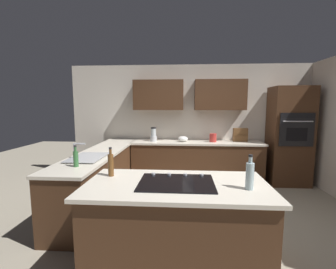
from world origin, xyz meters
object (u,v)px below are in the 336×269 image
Objects in this scene: spice_rack at (240,135)px; mixing_bowl at (183,139)px; wall_oven at (289,136)px; blender at (153,135)px; dish_soap_bottle at (76,158)px; sink_unit at (87,157)px; second_bottle at (250,175)px; kettle at (213,138)px; oil_bottle at (111,164)px; cooktop at (177,182)px.

mixing_bowl is at bearing 4.12° from spice_rack.
wall_oven is at bearing 175.19° from spice_rack.
blender is 1.11× the size of dish_soap_bottle.
dish_soap_bottle is at bearing 71.78° from blender.
second_bottle is (-2.07, 1.15, 0.12)m from sink_unit.
blender is at bearing 0.00° from kettle.
kettle is (1.60, 0.01, -0.05)m from wall_oven.
mixing_bowl is 0.77× the size of dish_soap_bottle.
blender reaches higher than sink_unit.
sink_unit reaches higher than mixing_bowl.
wall_oven reaches higher than sink_unit.
oil_bottle is at bearing 72.66° from mixing_bowl.
kettle is at bearing -180.00° from blender.
blender reaches higher than dish_soap_bottle.
wall_oven is at bearing -130.05° from cooktop.
mixing_bowl is at bearing 0.15° from wall_oven.
oil_bottle reaches higher than cooktop.
sink_unit is 1.72m from cooktop.
oil_bottle is (2.04, 2.63, -0.01)m from spice_rack.
wall_oven is at bearing -140.06° from oil_bottle.
cooktop is 2.47× the size of spice_rack.
oil_bottle is (-0.58, 0.35, 0.02)m from dish_soap_bottle.
kettle is 0.55× the size of second_bottle.
dish_soap_bottle is (2.62, 2.28, -0.04)m from spice_rack.
wall_oven is 3.97m from oil_bottle.
spice_rack is (1.00, -0.08, 0.01)m from wall_oven.
spice_rack is at bearing -127.82° from oil_bottle.
cooktop is at bearing 65.25° from spice_rack.
spice_rack reaches higher than cooktop.
oil_bottle reaches higher than blender.
second_bottle is at bearing 167.55° from oil_bottle.
wall_oven is 4.06m from sink_unit.
blender is 0.93× the size of second_bottle.
wall_oven is 2.73× the size of cooktop.
blender is 3.14m from second_bottle.
wall_oven is 11.28× the size of kettle.
wall_oven reaches higher than dish_soap_bottle.
kettle is at bearing 8.54° from spice_rack.
blender is 1.68× the size of kettle.
sink_unit is at bearing 24.98° from wall_oven.
cooktop is 2.32× the size of oil_bottle.
second_bottle reaches higher than dish_soap_bottle.
oil_bottle is (3.04, 2.55, -0.01)m from wall_oven.
kettle is (-1.30, -0.00, -0.04)m from blender.
mixing_bowl is at bearing -122.05° from dish_soap_bottle.
spice_rack is 3.01m from second_bottle.
kettle is (-2.08, -1.71, 0.07)m from sink_unit.
sink_unit is (3.68, 1.71, -0.12)m from wall_oven.
spice_rack reaches higher than dish_soap_bottle.
second_bottle is at bearing 89.84° from kettle.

